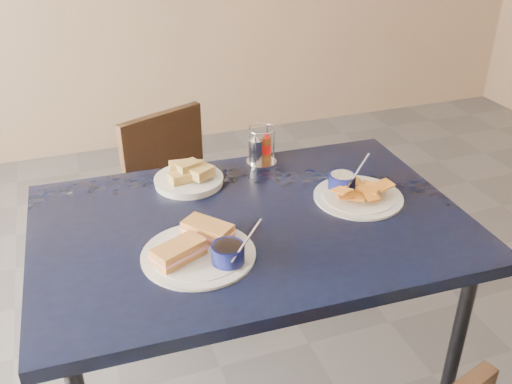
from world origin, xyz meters
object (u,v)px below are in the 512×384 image
object	(u,v)px
chair_far	(185,195)
bread_basket	(189,177)
sandwich_plate	(202,248)
plantain_plate	(353,191)
dining_table	(251,237)
condiment_caddy	(260,148)

from	to	relation	value
chair_far	bread_basket	size ratio (longest dim) A/B	3.61
sandwich_plate	plantain_plate	size ratio (longest dim) A/B	1.12
chair_far	bread_basket	bearing A→B (deg)	-99.27
sandwich_plate	plantain_plate	bearing A→B (deg)	15.62
plantain_plate	sandwich_plate	bearing A→B (deg)	-164.38
chair_far	sandwich_plate	bearing A→B (deg)	-99.18
dining_table	sandwich_plate	world-z (taller)	sandwich_plate
chair_far	sandwich_plate	size ratio (longest dim) A/B	2.55
sandwich_plate	condiment_caddy	world-z (taller)	condiment_caddy
plantain_plate	bread_basket	size ratio (longest dim) A/B	1.26
dining_table	sandwich_plate	size ratio (longest dim) A/B	4.10
sandwich_plate	plantain_plate	xyz separation A→B (m)	(0.55, 0.15, -0.00)
condiment_caddy	chair_far	bearing A→B (deg)	121.32
condiment_caddy	plantain_plate	bearing A→B (deg)	-59.19
sandwich_plate	plantain_plate	world-z (taller)	same
sandwich_plate	condiment_caddy	distance (m)	0.60
dining_table	chair_far	bearing A→B (deg)	94.17
plantain_plate	bread_basket	world-z (taller)	plantain_plate
plantain_plate	bread_basket	distance (m)	0.55
chair_far	condiment_caddy	world-z (taller)	condiment_caddy
dining_table	bread_basket	bearing A→B (deg)	112.67
sandwich_plate	bread_basket	distance (m)	0.42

